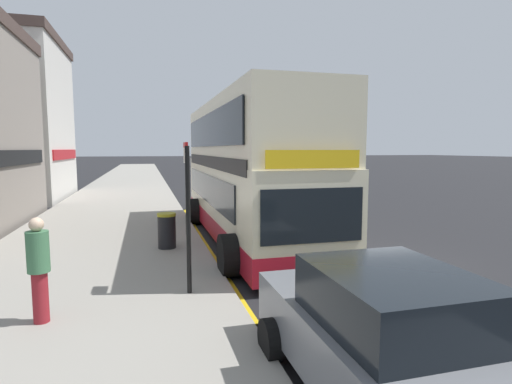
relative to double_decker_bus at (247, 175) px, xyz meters
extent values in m
plane|color=black|center=(2.46, 27.93, -2.06)|extent=(260.00, 260.00, 0.00)
cube|color=gray|center=(-4.54, 27.93, -1.99)|extent=(6.00, 76.00, 0.14)
cube|color=beige|center=(0.01, 0.01, -0.71)|extent=(2.46, 10.71, 2.30)
cube|color=beige|center=(0.01, 0.01, 1.39)|extent=(2.43, 10.50, 1.90)
cube|color=maroon|center=(0.01, 0.01, -1.56)|extent=(2.48, 10.73, 0.60)
cube|color=black|center=(0.01, 0.01, 0.46)|extent=(2.49, 9.85, 0.36)
cube|color=black|center=(-1.24, 0.41, -0.41)|extent=(0.04, 8.57, 0.90)
cube|color=black|center=(-1.24, 0.01, 1.44)|extent=(0.04, 9.43, 1.00)
cube|color=black|center=(0.01, -5.36, -0.46)|extent=(2.16, 0.04, 1.10)
cube|color=yellow|center=(0.01, -5.36, 0.66)|extent=(1.97, 0.04, 0.36)
cylinder|color=black|center=(-1.31, -3.84, -1.56)|extent=(0.56, 1.00, 1.00)
cylinder|color=black|center=(1.33, -3.84, -1.56)|extent=(0.56, 1.00, 1.00)
cylinder|color=black|center=(-1.31, 2.96, -1.56)|extent=(0.56, 1.00, 1.00)
cylinder|color=black|center=(1.33, 2.96, -1.56)|extent=(0.56, 1.00, 1.00)
cube|color=gold|center=(-1.46, 0.10, -2.06)|extent=(0.16, 13.40, 0.01)
cube|color=gold|center=(1.20, 0.10, -2.06)|extent=(0.16, 13.40, 0.01)
cube|color=gold|center=(-0.13, -6.52, -2.06)|extent=(2.82, 0.16, 0.01)
cube|color=gold|center=(-0.13, 6.71, -2.06)|extent=(2.82, 0.16, 0.01)
cylinder|color=black|center=(-2.41, -5.02, -0.51)|extent=(0.09, 0.09, 2.84)
cube|color=silver|center=(-2.41, -4.76, 0.73)|extent=(0.05, 0.42, 0.30)
cube|color=red|center=(-2.41, -4.76, 0.93)|extent=(0.05, 0.42, 0.10)
cube|color=black|center=(-2.41, -4.92, -0.62)|extent=(0.06, 0.28, 0.40)
cube|color=black|center=(-7.70, 3.14, 0.54)|extent=(0.08, 8.89, 0.56)
cube|color=#B2191E|center=(-7.70, 13.41, 0.54)|extent=(0.08, 6.74, 0.56)
cube|color=slate|center=(-0.63, -8.93, -1.40)|extent=(1.76, 4.20, 0.72)
cube|color=black|center=(-0.63, -9.03, -0.74)|extent=(1.52, 1.90, 0.60)
cylinder|color=black|center=(-1.57, -7.62, -1.76)|extent=(0.22, 0.60, 0.60)
cylinder|color=black|center=(0.30, -7.62, -1.76)|extent=(0.22, 0.60, 0.60)
cylinder|color=maroon|center=(-4.85, -5.74, -1.51)|extent=(0.24, 0.24, 0.83)
cylinder|color=#3F724C|center=(-4.85, -5.74, -0.77)|extent=(0.34, 0.34, 0.66)
sphere|color=beige|center=(-4.85, -5.74, -0.33)|extent=(0.22, 0.22, 0.22)
cylinder|color=black|center=(-2.64, -1.25, -1.47)|extent=(0.50, 0.50, 0.91)
cylinder|color=#A5991E|center=(-2.64, -1.25, -0.97)|extent=(0.52, 0.52, 0.08)
camera|label=1|loc=(-3.16, -12.69, 0.85)|focal=28.40mm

